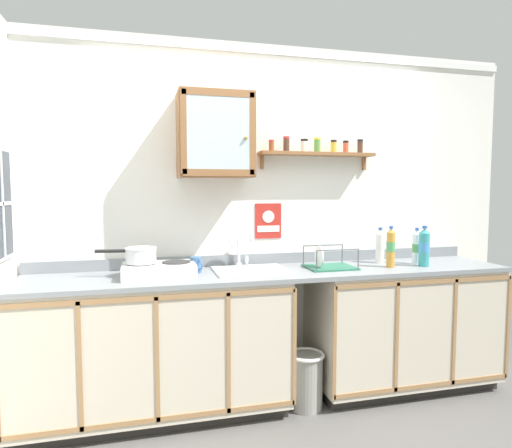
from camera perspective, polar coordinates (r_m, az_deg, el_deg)
The scene contains 19 objects.
floor at distance 3.02m, azimuth 4.99°, elevation -25.03°, with size 6.38×6.38×0.00m, color #565451.
back_wall at distance 3.31m, azimuth 1.10°, elevation 0.85°, with size 3.98×0.07×2.54m.
lower_cabinet_run at distance 3.05m, azimuth -12.79°, elevation -15.40°, with size 1.72×0.59×0.90m.
lower_cabinet_run_right at distance 3.58m, azimuth 18.30°, elevation -12.52°, with size 1.38×0.59×0.90m.
countertop at distance 3.06m, azimuth 2.66°, elevation -6.30°, with size 3.34×0.61×0.03m, color gray.
backsplash at distance 3.31m, azimuth 1.25°, elevation -4.49°, with size 3.34×0.02×0.08m, color gray.
sink at distance 3.05m, azimuth -0.88°, elevation -6.27°, with size 0.49×0.44×0.40m.
hot_plate_stove at distance 2.90m, azimuth -12.40°, elevation -5.82°, with size 0.46×0.30×0.09m.
saucepan at distance 2.91m, azimuth -14.71°, elevation -3.86°, with size 0.38×0.20×0.10m.
bottle_juice_amber_0 at distance 3.31m, azimuth 16.99°, elevation -2.93°, with size 0.06×0.06×0.30m.
bottle_water_clear_1 at distance 3.51m, azimuth 20.01°, elevation -2.84°, with size 0.06×0.06×0.27m.
bottle_detergent_teal_2 at distance 3.43m, azimuth 20.88°, elevation -2.82°, with size 0.08×0.08×0.29m.
bottle_opaque_white_3 at distance 3.48m, azimuth 15.71°, elevation -2.79°, with size 0.07×0.07×0.27m.
dish_rack at distance 3.18m, azimuth 9.34°, elevation -5.23°, with size 0.33×0.27×0.16m.
mug at distance 2.99m, azimuth -7.72°, elevation -5.23°, with size 0.08×0.11×0.11m.
wall_cabinet at distance 3.07m, azimuth -5.30°, elevation 11.30°, with size 0.50×0.33×0.57m.
spice_shelf at distance 3.35m, azimuth 7.89°, elevation 9.23°, with size 0.88×0.14×0.23m.
warning_sign at distance 3.29m, azimuth 1.59°, elevation 0.37°, with size 0.20×0.01×0.26m.
trash_bin at distance 3.20m, azimuth 6.45°, elevation -19.30°, with size 0.25×0.25×0.38m.
Camera 1 is at (-0.88, -2.48, 1.49)m, focal length 31.00 mm.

